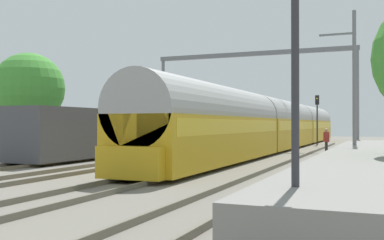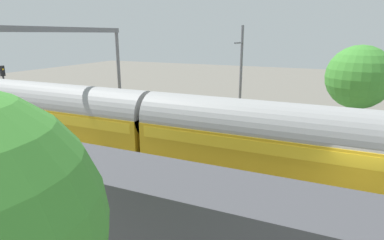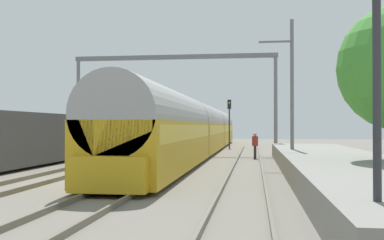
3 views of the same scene
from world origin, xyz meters
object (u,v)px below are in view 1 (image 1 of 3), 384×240
at_px(person_crossing, 326,139).
at_px(railway_signal_near, 295,46).
at_px(railway_signal_far, 317,113).
at_px(passenger_train, 281,124).
at_px(catenary_gantry, 252,76).
at_px(freight_car, 96,133).

bearing_deg(person_crossing, railway_signal_near, -23.03).
bearing_deg(railway_signal_far, person_crossing, -80.48).
bearing_deg(passenger_train, railway_signal_far, 76.06).
distance_m(person_crossing, railway_signal_near, 22.99).
xyz_separation_m(person_crossing, catenary_gantry, (-6.40, 5.62, 4.87)).
xyz_separation_m(passenger_train, catenary_gantry, (-2.00, -1.47, 3.92)).
xyz_separation_m(passenger_train, person_crossing, (4.40, -7.09, -0.94)).
height_order(railway_signal_near, catenary_gantry, catenary_gantry).
bearing_deg(person_crossing, passenger_train, -176.21).
height_order(freight_car, railway_signal_far, railway_signal_far).
bearing_deg(freight_car, catenary_gantry, 65.60).
bearing_deg(railway_signal_near, passenger_train, 102.10).
bearing_deg(railway_signal_far, freight_car, -113.86).
relative_size(person_crossing, catenary_gantry, 0.11).
distance_m(person_crossing, catenary_gantry, 9.81).
xyz_separation_m(freight_car, person_crossing, (12.40, 7.62, -0.44)).
xyz_separation_m(railway_signal_near, catenary_gantry, (-8.40, 28.40, 2.52)).
distance_m(railway_signal_near, catenary_gantry, 29.73).
height_order(person_crossing, catenary_gantry, catenary_gantry).
height_order(railway_signal_near, railway_signal_far, railway_signal_near).
relative_size(freight_car, railway_signal_far, 2.73).
relative_size(person_crossing, railway_signal_far, 0.36).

